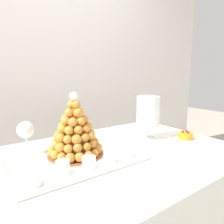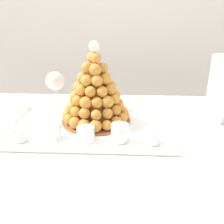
# 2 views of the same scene
# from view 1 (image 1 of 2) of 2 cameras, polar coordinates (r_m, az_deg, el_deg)

# --- Properties ---
(backdrop_wall) EXTENTS (4.80, 0.10, 2.50)m
(backdrop_wall) POSITION_cam_1_polar(r_m,az_deg,el_deg) (2.07, -21.37, 12.45)
(backdrop_wall) COLOR silver
(backdrop_wall) RESTS_ON ground_plane
(buffet_table) EXTENTS (1.51, 0.91, 0.74)m
(buffet_table) POSITION_cam_1_polar(r_m,az_deg,el_deg) (1.09, -2.91, -17.03)
(buffet_table) COLOR brown
(buffet_table) RESTS_ON ground_plane
(serving_tray) EXTENTS (0.62, 0.36, 0.02)m
(serving_tray) POSITION_cam_1_polar(r_m,az_deg,el_deg) (1.00, -9.58, -13.34)
(serving_tray) COLOR white
(serving_tray) RESTS_ON buffet_table
(croquembouche) EXTENTS (0.28, 0.28, 0.32)m
(croquembouche) POSITION_cam_1_polar(r_m,az_deg,el_deg) (1.02, -10.46, -5.38)
(croquembouche) COLOR brown
(croquembouche) RESTS_ON serving_tray
(dessert_cup_left) EXTENTS (0.05, 0.05, 0.05)m
(dessert_cup_left) POSITION_cam_1_polar(r_m,az_deg,el_deg) (0.82, -21.03, -17.27)
(dessert_cup_left) COLOR silver
(dessert_cup_left) RESTS_ON serving_tray
(dessert_cup_mid_left) EXTENTS (0.06, 0.06, 0.06)m
(dessert_cup_mid_left) POSITION_cam_1_polar(r_m,az_deg,el_deg) (0.87, -13.78, -15.12)
(dessert_cup_mid_left) COLOR silver
(dessert_cup_mid_left) RESTS_ON serving_tray
(dessert_cup_centre) EXTENTS (0.06, 0.06, 0.05)m
(dessert_cup_centre) POSITION_cam_1_polar(r_m,az_deg,el_deg) (0.90, -6.56, -14.06)
(dessert_cup_centre) COLOR silver
(dessert_cup_centre) RESTS_ON serving_tray
(dessert_cup_mid_right) EXTENTS (0.06, 0.06, 0.06)m
(dessert_cup_mid_right) POSITION_cam_1_polar(r_m,az_deg,el_deg) (0.96, -0.59, -12.09)
(dessert_cup_mid_right) COLOR silver
(dessert_cup_mid_right) RESTS_ON serving_tray
(dessert_cup_right) EXTENTS (0.05, 0.05, 0.05)m
(dessert_cup_right) POSITION_cam_1_polar(r_m,az_deg,el_deg) (1.01, 4.96, -11.06)
(dessert_cup_right) COLOR silver
(dessert_cup_right) RESTS_ON serving_tray
(macaron_goblet) EXTENTS (0.15, 0.15, 0.29)m
(macaron_goblet) POSITION_cam_1_polar(r_m,az_deg,el_deg) (1.30, 10.20, 0.10)
(macaron_goblet) COLOR white
(macaron_goblet) RESTS_ON buffet_table
(fruit_tart_plate) EXTENTS (0.18, 0.18, 0.06)m
(fruit_tart_plate) POSITION_cam_1_polar(r_m,az_deg,el_deg) (1.37, 20.05, -6.67)
(fruit_tart_plate) COLOR white
(fruit_tart_plate) RESTS_ON buffet_table
(wine_glass) EXTENTS (0.08, 0.08, 0.18)m
(wine_glass) POSITION_cam_1_polar(r_m,az_deg,el_deg) (1.09, -23.24, -4.81)
(wine_glass) COLOR silver
(wine_glass) RESTS_ON buffet_table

